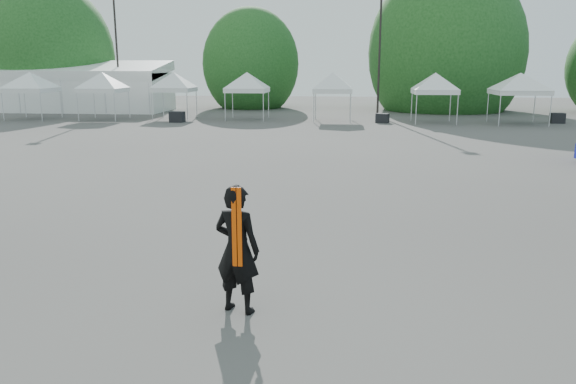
{
  "coord_description": "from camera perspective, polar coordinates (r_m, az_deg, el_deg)",
  "views": [
    {
      "loc": [
        0.51,
        -11.3,
        3.78
      ],
      "look_at": [
        -0.59,
        -0.37,
        1.3
      ],
      "focal_mm": 35.0,
      "sensor_mm": 36.0,
      "label": 1
    }
  ],
  "objects": [
    {
      "name": "light_pole_west",
      "position": [
        48.97,
        -17.05,
        14.51
      ],
      "size": [
        0.6,
        0.25,
        10.3
      ],
      "color": "black",
      "rests_on": "ground"
    },
    {
      "name": "tent_a",
      "position": [
        44.57,
        -24.75,
        10.65
      ],
      "size": [
        4.26,
        4.26,
        3.88
      ],
      "color": "silver",
      "rests_on": "ground"
    },
    {
      "name": "tree_mid_e",
      "position": [
        51.02,
        15.74,
        13.45
      ],
      "size": [
        5.12,
        5.12,
        7.79
      ],
      "color": "#382314",
      "rests_on": "ground"
    },
    {
      "name": "tent_f",
      "position": [
        39.25,
        14.75,
        11.26
      ],
      "size": [
        4.0,
        4.0,
        3.88
      ],
      "color": "silver",
      "rests_on": "ground"
    },
    {
      "name": "tree_mid_w",
      "position": [
        52.0,
        -3.8,
        12.86
      ],
      "size": [
        4.16,
        4.16,
        6.33
      ],
      "color": "#382314",
      "rests_on": "ground"
    },
    {
      "name": "crate_mid",
      "position": [
        38.7,
        9.57,
        7.41
      ],
      "size": [
        0.98,
        0.87,
        0.63
      ],
      "primitive_type": "cube",
      "rotation": [
        0.0,
        0.0,
        -0.35
      ],
      "color": "black",
      "rests_on": "ground"
    },
    {
      "name": "crate_west",
      "position": [
        39.29,
        -11.19,
        7.49
      ],
      "size": [
        1.0,
        0.82,
        0.72
      ],
      "primitive_type": "cube",
      "rotation": [
        0.0,
        0.0,
        -0.11
      ],
      "color": "black",
      "rests_on": "ground"
    },
    {
      "name": "ground",
      "position": [
        11.93,
        3.01,
        -5.77
      ],
      "size": [
        120.0,
        120.0,
        0.0
      ],
      "primitive_type": "plane",
      "color": "#474442",
      "rests_on": "ground"
    },
    {
      "name": "tent_e",
      "position": [
        39.41,
        4.59,
        11.63
      ],
      "size": [
        3.78,
        3.78,
        3.88
      ],
      "color": "silver",
      "rests_on": "ground"
    },
    {
      "name": "marquee",
      "position": [
        51.51,
        -20.52,
        9.92
      ],
      "size": [
        15.0,
        6.25,
        4.23
      ],
      "color": "white",
      "rests_on": "ground"
    },
    {
      "name": "light_pole_east",
      "position": [
        43.41,
        9.32,
        14.85
      ],
      "size": [
        0.6,
        0.25,
        9.8
      ],
      "color": "black",
      "rests_on": "ground"
    },
    {
      "name": "tree_far_w",
      "position": [
        55.98,
        -23.13,
        12.51
      ],
      "size": [
        4.8,
        4.8,
        7.3
      ],
      "color": "#382314",
      "rests_on": "ground"
    },
    {
      "name": "tent_g",
      "position": [
        40.27,
        22.55,
        10.75
      ],
      "size": [
        4.67,
        4.67,
        3.88
      ],
      "color": "silver",
      "rests_on": "ground"
    },
    {
      "name": "tent_c",
      "position": [
        42.04,
        -11.56,
        11.49
      ],
      "size": [
        3.91,
        3.91,
        3.88
      ],
      "color": "silver",
      "rests_on": "ground"
    },
    {
      "name": "tent_b",
      "position": [
        42.43,
        -18.37,
        11.12
      ],
      "size": [
        4.04,
        4.04,
        3.88
      ],
      "color": "silver",
      "rests_on": "ground"
    },
    {
      "name": "man",
      "position": [
        8.71,
        -5.19,
        -5.78
      ],
      "size": [
        0.86,
        0.7,
        2.04
      ],
      "rotation": [
        0.0,
        0.0,
        2.82
      ],
      "color": "black",
      "rests_on": "ground"
    },
    {
      "name": "crate_east",
      "position": [
        42.01,
        25.69,
        6.78
      ],
      "size": [
        0.92,
        0.73,
        0.68
      ],
      "primitive_type": "cube",
      "rotation": [
        0.0,
        0.0,
        -0.06
      ],
      "color": "black",
      "rests_on": "ground"
    },
    {
      "name": "tent_d",
      "position": [
        40.44,
        -4.19,
        11.67
      ],
      "size": [
        4.07,
        4.07,
        3.88
      ],
      "color": "silver",
      "rests_on": "ground"
    }
  ]
}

